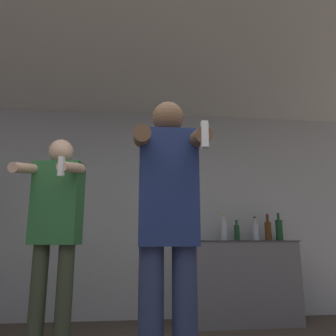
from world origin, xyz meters
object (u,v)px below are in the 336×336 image
bottle_dark_rum (268,230)px  person_woman_foreground (168,230)px  bottle_brown_liquor (224,230)px  bottle_short_whiskey (237,232)px  bottle_clear_vodka (256,232)px  person_man_side (55,226)px  bottle_red_label (279,229)px

bottle_dark_rum → person_woman_foreground: (-1.44, -2.01, -0.06)m
bottle_brown_liquor → person_woman_foreground: (-0.89, -2.01, -0.06)m
bottle_short_whiskey → person_woman_foreground: person_woman_foreground is taller
bottle_clear_vodka → person_woman_foreground: (-1.28, -2.01, -0.04)m
bottle_clear_vodka → person_woman_foreground: size_ratio=0.16×
person_man_side → person_woman_foreground: bearing=-46.7°
bottle_brown_liquor → bottle_dark_rum: (0.55, 0.00, -0.00)m
bottle_dark_rum → bottle_red_label: bearing=0.0°
bottle_dark_rum → bottle_short_whiskey: bottle_dark_rum is taller
bottle_short_whiskey → person_woman_foreground: bearing=-117.6°
bottle_dark_rum → person_woman_foreground: 2.47m
bottle_short_whiskey → person_man_side: bearing=-148.3°
bottle_brown_liquor → bottle_red_label: bearing=0.0°
bottle_dark_rum → person_man_side: (-2.25, -1.15, -0.00)m
bottle_brown_liquor → person_woman_foreground: size_ratio=0.18×
bottle_short_whiskey → person_woman_foreground: (-1.05, -2.01, -0.04)m
bottle_clear_vodka → bottle_brown_liquor: bearing=180.0°
person_woman_foreground → bottle_brown_liquor: bearing=66.1°
bottle_clear_vodka → bottle_short_whiskey: bearing=180.0°
bottle_brown_liquor → person_man_side: (-1.70, -1.15, -0.00)m
bottle_dark_rum → bottle_short_whiskey: size_ratio=1.22×
bottle_brown_liquor → bottle_red_label: bottle_red_label is taller
bottle_brown_liquor → bottle_clear_vodka: 0.39m
bottle_short_whiskey → bottle_brown_liquor: bearing=180.0°
bottle_brown_liquor → bottle_short_whiskey: 0.16m
bottle_clear_vodka → person_woman_foreground: person_woman_foreground is taller
person_woman_foreground → bottle_red_label: bearing=51.8°
bottle_dark_rum → person_woman_foreground: bearing=-125.6°
bottle_brown_liquor → person_woman_foreground: bearing=-113.9°
bottle_short_whiskey → person_woman_foreground: size_ratio=0.15×
bottle_red_label → person_man_side: size_ratio=0.20×
person_woman_foreground → person_man_side: 1.18m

